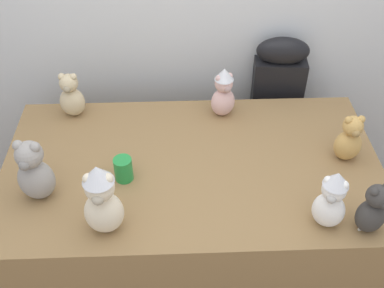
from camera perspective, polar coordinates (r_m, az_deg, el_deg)
The scene contains 11 objects.
display_table at distance 2.40m, azimuth -0.00°, elevation -9.05°, with size 1.71×0.97×0.76m, color olive.
instrument_case at distance 2.79m, azimuth 9.85°, elevation 3.15°, with size 0.29×0.14×1.05m.
teddy_bear_blush at distance 2.33m, azimuth 3.84°, elevation 6.23°, with size 0.15×0.14×0.27m.
teddy_bear_sand at distance 2.41m, azimuth -14.47°, elevation 5.67°, with size 0.13×0.12×0.24m.
teddy_bear_honey at distance 2.19m, azimuth 18.59°, elevation 0.54°, with size 0.13×0.11×0.24m.
teddy_bear_cream at distance 1.78m, azimuth -10.90°, elevation -6.71°, with size 0.16×0.14×0.33m.
teddy_bear_charcoal at distance 1.91m, azimuth 21.14°, elevation -7.46°, with size 0.15×0.14×0.24m.
teddy_bear_snow at distance 1.86m, azimuth 16.56°, elevation -6.54°, with size 0.16×0.15×0.28m.
teddy_bear_ash at distance 1.99m, azimuth -18.64°, elevation -3.24°, with size 0.17×0.15×0.30m.
party_cup_green at distance 2.04m, azimuth -8.34°, elevation -3.03°, with size 0.08×0.08×0.11m, color #238C3D.
name_card_front_left at distance 1.97m, azimuth 20.57°, elevation -9.16°, with size 0.07×0.01×0.05m, color white.
Camera 1 is at (-0.06, -1.28, 2.23)m, focal length 43.87 mm.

